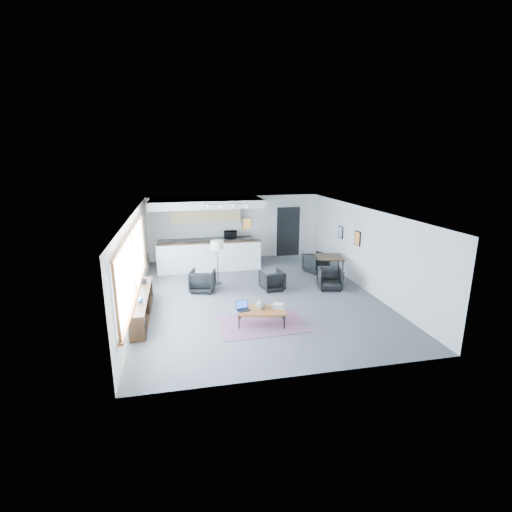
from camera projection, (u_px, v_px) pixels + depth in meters
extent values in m
cube|color=#4C4C4F|center=(257.00, 295.00, 11.49)|extent=(7.00, 9.00, 0.01)
cube|color=white|center=(257.00, 211.00, 10.82)|extent=(7.00, 9.00, 0.01)
cube|color=silver|center=(234.00, 227.00, 15.41)|extent=(7.00, 0.01, 2.60)
cube|color=silver|center=(307.00, 314.00, 6.89)|extent=(7.00, 0.01, 2.60)
cube|color=silver|center=(135.00, 260.00, 10.46)|extent=(0.01, 9.00, 2.60)
cube|color=silver|center=(364.00, 248.00, 11.85)|extent=(0.01, 9.00, 2.60)
cube|color=#8CBFFF|center=(133.00, 262.00, 9.56)|extent=(0.02, 5.80, 1.55)
cube|color=brown|center=(136.00, 291.00, 9.78)|extent=(0.10, 5.95, 0.06)
cube|color=brown|center=(131.00, 232.00, 9.36)|extent=(0.06, 5.95, 0.06)
cube|color=brown|center=(116.00, 304.00, 6.82)|extent=(0.06, 0.06, 1.60)
cube|color=brown|center=(133.00, 262.00, 9.57)|extent=(0.06, 0.06, 1.60)
cube|color=brown|center=(143.00, 239.00, 12.31)|extent=(0.06, 0.06, 1.60)
cube|color=black|center=(142.00, 295.00, 9.73)|extent=(0.35, 3.00, 0.05)
cube|color=black|center=(144.00, 315.00, 9.88)|extent=(0.35, 3.00, 0.05)
cube|color=black|center=(137.00, 329.00, 8.43)|extent=(0.33, 0.04, 0.55)
cube|color=black|center=(143.00, 305.00, 9.80)|extent=(0.33, 0.04, 0.55)
cube|color=black|center=(147.00, 287.00, 11.17)|extent=(0.33, 0.04, 0.55)
cube|color=#3359A5|center=(138.00, 333.00, 8.61)|extent=(0.18, 0.04, 0.20)
cube|color=silver|center=(139.00, 329.00, 8.77)|extent=(0.18, 0.04, 0.22)
cube|color=maroon|center=(140.00, 325.00, 8.93)|extent=(0.18, 0.04, 0.24)
cube|color=black|center=(140.00, 323.00, 9.10)|extent=(0.18, 0.04, 0.20)
cube|color=#3359A5|center=(141.00, 320.00, 9.25)|extent=(0.18, 0.04, 0.22)
cube|color=silver|center=(142.00, 317.00, 9.41)|extent=(0.18, 0.04, 0.24)
cube|color=maroon|center=(142.00, 315.00, 9.58)|extent=(0.18, 0.04, 0.20)
cube|color=black|center=(143.00, 312.00, 9.74)|extent=(0.18, 0.04, 0.22)
cube|color=#3359A5|center=(143.00, 309.00, 9.90)|extent=(0.18, 0.03, 0.24)
cube|color=silver|center=(144.00, 307.00, 10.06)|extent=(0.18, 0.03, 0.20)
cube|color=maroon|center=(144.00, 305.00, 10.22)|extent=(0.18, 0.03, 0.22)
cube|color=black|center=(145.00, 302.00, 10.38)|extent=(0.18, 0.04, 0.24)
cube|color=black|center=(144.00, 281.00, 10.46)|extent=(0.14, 0.02, 0.18)
sphere|color=#264C99|center=(140.00, 300.00, 9.14)|extent=(0.14, 0.14, 0.14)
cube|color=white|center=(210.00, 257.00, 13.66)|extent=(3.80, 0.25, 1.10)
cube|color=black|center=(209.00, 243.00, 13.52)|extent=(3.85, 0.32, 0.04)
cube|color=white|center=(207.00, 251.00, 15.06)|extent=(3.80, 0.60, 0.90)
cube|color=#2D2D2D|center=(206.00, 240.00, 14.94)|extent=(3.82, 0.62, 0.04)
cube|color=tan|center=(205.00, 213.00, 14.82)|extent=(2.80, 0.35, 0.70)
cube|color=white|center=(206.00, 203.00, 14.02)|extent=(4.20, 1.80, 0.30)
cube|color=black|center=(247.00, 224.00, 13.64)|extent=(0.35, 0.03, 0.45)
cube|color=orange|center=(247.00, 224.00, 13.63)|extent=(0.30, 0.01, 0.40)
cube|color=black|center=(288.00, 231.00, 15.85)|extent=(1.00, 0.12, 2.10)
cube|color=white|center=(276.00, 232.00, 15.76)|extent=(0.06, 0.10, 2.10)
cube|color=white|center=(299.00, 231.00, 15.97)|extent=(0.06, 0.10, 2.10)
cube|color=white|center=(288.00, 206.00, 15.59)|extent=(1.10, 0.10, 0.06)
cube|color=silver|center=(227.00, 204.00, 12.79)|extent=(1.60, 0.04, 0.04)
cylinder|color=silver|center=(208.00, 207.00, 12.68)|extent=(0.07, 0.07, 0.09)
cylinder|color=silver|center=(221.00, 206.00, 12.77)|extent=(0.07, 0.07, 0.09)
cylinder|color=silver|center=(234.00, 206.00, 12.86)|extent=(0.07, 0.07, 0.09)
cylinder|color=silver|center=(246.00, 206.00, 12.95)|extent=(0.07, 0.07, 0.09)
cube|color=black|center=(357.00, 238.00, 12.16)|extent=(0.03, 0.38, 0.48)
cube|color=orange|center=(357.00, 238.00, 12.15)|extent=(0.00, 0.32, 0.42)
cube|color=black|center=(341.00, 232.00, 13.40)|extent=(0.03, 0.34, 0.44)
cube|color=#859FC5|center=(340.00, 232.00, 13.39)|extent=(0.00, 0.28, 0.38)
cube|color=#61374B|center=(262.00, 324.00, 9.45)|extent=(2.17, 1.51, 0.01)
cube|color=brown|center=(262.00, 311.00, 9.35)|extent=(1.33, 0.90, 0.05)
cube|color=black|center=(239.00, 322.00, 9.14)|extent=(0.03, 0.03, 0.35)
cube|color=black|center=(240.00, 313.00, 9.68)|extent=(0.03, 0.03, 0.35)
cube|color=black|center=(284.00, 323.00, 9.13)|extent=(0.03, 0.03, 0.35)
cube|color=black|center=(283.00, 313.00, 9.67)|extent=(0.03, 0.03, 0.35)
cube|color=black|center=(262.00, 316.00, 9.09)|extent=(1.14, 0.28, 0.03)
cube|color=black|center=(262.00, 307.00, 9.63)|extent=(1.14, 0.28, 0.03)
cube|color=black|center=(244.00, 310.00, 9.31)|extent=(0.36, 0.30, 0.02)
cube|color=black|center=(242.00, 304.00, 9.38)|extent=(0.32, 0.13, 0.21)
cube|color=blue|center=(242.00, 304.00, 9.37)|extent=(0.29, 0.11, 0.18)
sphere|color=gray|center=(261.00, 305.00, 9.35)|extent=(0.24, 0.24, 0.24)
cube|color=silver|center=(279.00, 306.00, 9.51)|extent=(0.38, 0.35, 0.04)
cube|color=#3359A5|center=(279.00, 305.00, 9.50)|extent=(0.35, 0.32, 0.03)
cube|color=silver|center=(278.00, 304.00, 9.47)|extent=(0.32, 0.29, 0.03)
cube|color=#E5590C|center=(268.00, 312.00, 9.19)|extent=(0.10, 0.10, 0.01)
imported|color=black|center=(203.00, 280.00, 11.70)|extent=(0.89, 0.86, 0.75)
imported|color=black|center=(272.00, 279.00, 11.83)|extent=(0.77, 0.74, 0.69)
cylinder|color=black|center=(218.00, 283.00, 12.51)|extent=(0.26, 0.26, 0.03)
cylinder|color=black|center=(218.00, 265.00, 12.34)|extent=(0.02, 0.02, 1.25)
cylinder|color=beige|center=(217.00, 245.00, 12.16)|extent=(0.43, 0.43, 0.28)
cube|color=black|center=(329.00, 257.00, 12.91)|extent=(1.11, 1.11, 0.04)
cylinder|color=black|center=(319.00, 271.00, 12.63)|extent=(0.05, 0.05, 0.73)
cylinder|color=black|center=(316.00, 264.00, 13.42)|extent=(0.05, 0.05, 0.73)
cylinder|color=black|center=(343.00, 271.00, 12.61)|extent=(0.05, 0.05, 0.73)
cylinder|color=black|center=(338.00, 265.00, 13.40)|extent=(0.05, 0.05, 0.73)
imported|color=black|center=(330.00, 279.00, 11.92)|extent=(0.74, 0.71, 0.64)
imported|color=black|center=(316.00, 263.00, 13.72)|extent=(0.81, 0.79, 0.65)
imported|color=black|center=(230.00, 234.00, 15.08)|extent=(0.56, 0.37, 0.36)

